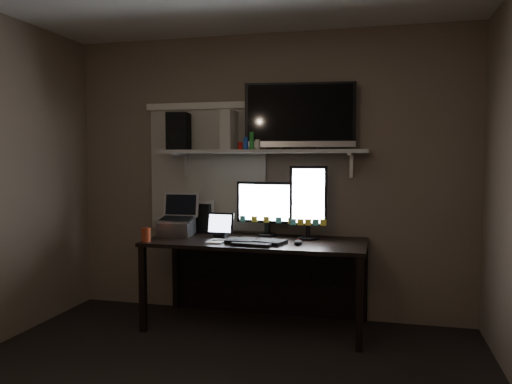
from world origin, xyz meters
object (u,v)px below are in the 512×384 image
(mouse, at_px, (298,242))
(laptop, at_px, (176,215))
(game_console, at_px, (230,130))
(tablet, at_px, (220,225))
(cup, at_px, (146,235))
(keyboard, at_px, (255,241))
(speaker, at_px, (179,132))
(monitor_landscape, at_px, (267,208))
(tv, at_px, (300,116))
(monitor_portrait, at_px, (308,202))
(desk, at_px, (259,258))

(mouse, height_order, laptop, laptop)
(game_console, bearing_deg, mouse, -28.60)
(tablet, distance_m, cup, 0.63)
(keyboard, bearing_deg, tablet, 154.31)
(cup, bearing_deg, keyboard, 8.79)
(laptop, xyz_separation_m, speaker, (-0.03, 0.14, 0.73))
(monitor_landscape, bearing_deg, cup, -144.53)
(tv, relative_size, game_console, 2.76)
(monitor_landscape, xyz_separation_m, monitor_portrait, (0.37, -0.09, 0.07))
(mouse, height_order, tv, tv)
(tv, xyz_separation_m, game_console, (-0.61, -0.02, -0.11))
(cup, xyz_separation_m, speaker, (0.09, 0.48, 0.86))
(mouse, distance_m, tablet, 0.74)
(tablet, bearing_deg, monitor_portrait, 8.86)
(laptop, bearing_deg, desk, 1.65)
(desk, bearing_deg, tablet, -173.02)
(keyboard, distance_m, cup, 0.89)
(monitor_landscape, relative_size, game_console, 1.63)
(monitor_portrait, distance_m, tablet, 0.78)
(cup, bearing_deg, monitor_portrait, 18.83)
(tablet, distance_m, laptop, 0.40)
(cup, distance_m, tv, 1.61)
(desk, relative_size, keyboard, 3.73)
(monitor_portrait, xyz_separation_m, mouse, (-0.04, -0.28, -0.29))
(desk, xyz_separation_m, cup, (-0.85, -0.40, 0.23))
(mouse, bearing_deg, game_console, 150.51)
(tv, height_order, game_console, tv)
(desk, xyz_separation_m, laptop, (-0.73, -0.06, 0.36))
(tv, bearing_deg, game_console, 175.04)
(desk, distance_m, tv, 1.25)
(mouse, xyz_separation_m, speaker, (-1.13, 0.33, 0.90))
(mouse, distance_m, tv, 1.08)
(keyboard, bearing_deg, mouse, 8.70)
(monitor_portrait, bearing_deg, game_console, 169.25)
(speaker, bearing_deg, tv, -6.52)
(mouse, relative_size, speaker, 0.31)
(tablet, height_order, game_console, game_console)
(monitor_landscape, distance_m, monitor_portrait, 0.39)
(game_console, xyz_separation_m, speaker, (-0.47, -0.01, -0.00))
(monitor_portrait, bearing_deg, keyboard, -147.89)
(desk, height_order, tablet, tablet)
(monitor_landscape, height_order, tv, tv)
(monitor_landscape, relative_size, laptop, 1.52)
(laptop, relative_size, tv, 0.39)
(monitor_portrait, relative_size, tv, 0.67)
(desk, xyz_separation_m, game_console, (-0.29, 0.09, 1.10))
(monitor_landscape, relative_size, mouse, 5.39)
(keyboard, distance_m, tv, 1.12)
(mouse, height_order, cup, cup)
(monitor_landscape, bearing_deg, monitor_portrait, -9.10)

